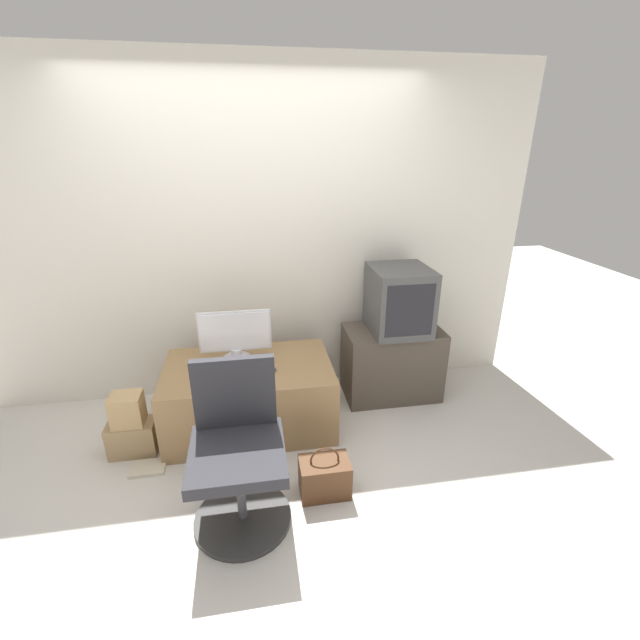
{
  "coord_description": "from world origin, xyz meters",
  "views": [
    {
      "loc": [
        -0.07,
        -2.05,
        2.0
      ],
      "look_at": [
        0.43,
        0.92,
        0.75
      ],
      "focal_mm": 24.0,
      "sensor_mm": 36.0,
      "label": 1
    }
  ],
  "objects_px": {
    "main_monitor": "(235,336)",
    "crt_tv": "(399,300)",
    "mouse": "(273,369)",
    "cardboard_box_lower": "(133,438)",
    "office_chair": "(238,455)",
    "handbag": "(325,477)",
    "keyboard": "(238,375)",
    "book": "(148,468)"
  },
  "relations": [
    {
      "from": "main_monitor",
      "to": "cardboard_box_lower",
      "type": "xyz_separation_m",
      "value": [
        -0.74,
        -0.3,
        -0.58
      ]
    },
    {
      "from": "main_monitor",
      "to": "crt_tv",
      "type": "bearing_deg",
      "value": 5.05
    },
    {
      "from": "cardboard_box_lower",
      "to": "mouse",
      "type": "bearing_deg",
      "value": 4.48
    },
    {
      "from": "mouse",
      "to": "crt_tv",
      "type": "bearing_deg",
      "value": 18.33
    },
    {
      "from": "book",
      "to": "mouse",
      "type": "bearing_deg",
      "value": 17.92
    },
    {
      "from": "crt_tv",
      "to": "book",
      "type": "height_order",
      "value": "crt_tv"
    },
    {
      "from": "main_monitor",
      "to": "cardboard_box_lower",
      "type": "distance_m",
      "value": 0.98
    },
    {
      "from": "office_chair",
      "to": "book",
      "type": "relative_size",
      "value": 4.13
    },
    {
      "from": "main_monitor",
      "to": "book",
      "type": "distance_m",
      "value": 1.05
    },
    {
      "from": "office_chair",
      "to": "cardboard_box_lower",
      "type": "height_order",
      "value": "office_chair"
    },
    {
      "from": "main_monitor",
      "to": "crt_tv",
      "type": "height_order",
      "value": "crt_tv"
    },
    {
      "from": "main_monitor",
      "to": "handbag",
      "type": "xyz_separation_m",
      "value": [
        0.51,
        -0.9,
        -0.58
      ]
    },
    {
      "from": "cardboard_box_lower",
      "to": "keyboard",
      "type": "bearing_deg",
      "value": 4.74
    },
    {
      "from": "cardboard_box_lower",
      "to": "book",
      "type": "bearing_deg",
      "value": -58.33
    },
    {
      "from": "main_monitor",
      "to": "office_chair",
      "type": "bearing_deg",
      "value": -89.46
    },
    {
      "from": "office_chair",
      "to": "cardboard_box_lower",
      "type": "xyz_separation_m",
      "value": [
        -0.74,
        0.67,
        -0.3
      ]
    },
    {
      "from": "mouse",
      "to": "handbag",
      "type": "height_order",
      "value": "mouse"
    },
    {
      "from": "handbag",
      "to": "book",
      "type": "relative_size",
      "value": 1.51
    },
    {
      "from": "keyboard",
      "to": "mouse",
      "type": "relative_size",
      "value": 6.61
    },
    {
      "from": "main_monitor",
      "to": "office_chair",
      "type": "height_order",
      "value": "office_chair"
    },
    {
      "from": "cardboard_box_lower",
      "to": "handbag",
      "type": "xyz_separation_m",
      "value": [
        1.24,
        -0.59,
        0.0
      ]
    },
    {
      "from": "mouse",
      "to": "crt_tv",
      "type": "height_order",
      "value": "crt_tv"
    },
    {
      "from": "handbag",
      "to": "office_chair",
      "type": "bearing_deg",
      "value": -171.32
    },
    {
      "from": "book",
      "to": "main_monitor",
      "type": "bearing_deg",
      "value": 39.64
    },
    {
      "from": "mouse",
      "to": "office_chair",
      "type": "bearing_deg",
      "value": -108.0
    },
    {
      "from": "mouse",
      "to": "cardboard_box_lower",
      "type": "height_order",
      "value": "mouse"
    },
    {
      "from": "crt_tv",
      "to": "handbag",
      "type": "relative_size",
      "value": 1.53
    },
    {
      "from": "crt_tv",
      "to": "book",
      "type": "relative_size",
      "value": 2.31
    },
    {
      "from": "keyboard",
      "to": "office_chair",
      "type": "height_order",
      "value": "office_chair"
    },
    {
      "from": "mouse",
      "to": "office_chair",
      "type": "height_order",
      "value": "office_chair"
    },
    {
      "from": "keyboard",
      "to": "crt_tv",
      "type": "relative_size",
      "value": 0.71
    },
    {
      "from": "cardboard_box_lower",
      "to": "handbag",
      "type": "height_order",
      "value": "handbag"
    },
    {
      "from": "handbag",
      "to": "book",
      "type": "xyz_separation_m",
      "value": [
        -1.12,
        0.39,
        -0.11
      ]
    },
    {
      "from": "cardboard_box_lower",
      "to": "handbag",
      "type": "relative_size",
      "value": 0.93
    },
    {
      "from": "handbag",
      "to": "book",
      "type": "distance_m",
      "value": 1.19
    },
    {
      "from": "main_monitor",
      "to": "mouse",
      "type": "distance_m",
      "value": 0.38
    },
    {
      "from": "mouse",
      "to": "book",
      "type": "bearing_deg",
      "value": -162.08
    },
    {
      "from": "mouse",
      "to": "cardboard_box_lower",
      "type": "distance_m",
      "value": 1.07
    },
    {
      "from": "office_chair",
      "to": "handbag",
      "type": "height_order",
      "value": "office_chair"
    },
    {
      "from": "main_monitor",
      "to": "keyboard",
      "type": "xyz_separation_m",
      "value": [
        0.01,
        -0.24,
        -0.19
      ]
    },
    {
      "from": "main_monitor",
      "to": "handbag",
      "type": "relative_size",
      "value": 1.55
    },
    {
      "from": "main_monitor",
      "to": "crt_tv",
      "type": "relative_size",
      "value": 1.01
    }
  ]
}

